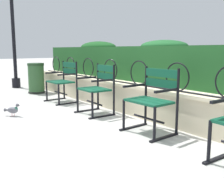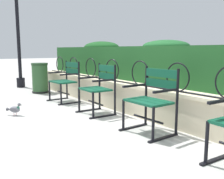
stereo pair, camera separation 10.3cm
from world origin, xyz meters
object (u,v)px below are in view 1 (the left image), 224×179
object	(u,v)px
park_chair_leftmost	(63,80)
pigeon_near_chairs	(13,110)
lamppost	(13,25)
park_chair_centre_right	(153,98)
park_chair_centre_left	(98,88)
trash_bin	(36,79)

from	to	relation	value
park_chair_leftmost	pigeon_near_chairs	bearing A→B (deg)	-64.71
pigeon_near_chairs	lamppost	bearing A→B (deg)	161.90
park_chair_leftmost	lamppost	xyz separation A→B (m)	(-2.77, -0.17, 1.37)
lamppost	park_chair_centre_right	bearing A→B (deg)	1.86
park_chair_centre_right	lamppost	world-z (taller)	lamppost
pigeon_near_chairs	park_chair_leftmost	bearing A→B (deg)	115.29
park_chair_centre_right	park_chair_centre_left	bearing A→B (deg)	-179.61
park_chair_centre_right	trash_bin	bearing A→B (deg)	-179.15
park_chair_centre_right	pigeon_near_chairs	world-z (taller)	park_chair_centre_right
park_chair_centre_right	trash_bin	distance (m)	4.08
park_chair_leftmost	trash_bin	distance (m)	1.45
pigeon_near_chairs	trash_bin	xyz separation A→B (m)	(-2.04, 1.22, 0.26)
park_chair_leftmost	park_chair_centre_right	distance (m)	2.63
park_chair_centre_right	trash_bin	world-z (taller)	park_chair_centre_right
trash_bin	lamppost	xyz separation A→B (m)	(-1.33, -0.12, 1.46)
trash_bin	lamppost	size ratio (longest dim) A/B	0.22
lamppost	park_chair_centre_left	bearing A→B (deg)	2.33
park_chair_centre_left	park_chair_centre_right	world-z (taller)	park_chair_centre_right
park_chair_centre_left	lamppost	xyz separation A→B (m)	(-4.09, -0.17, 1.37)
park_chair_centre_left	pigeon_near_chairs	size ratio (longest dim) A/B	3.59
park_chair_centre_left	park_chair_leftmost	bearing A→B (deg)	179.96
park_chair_centre_left	trash_bin	xyz separation A→B (m)	(-2.76, -0.05, -0.09)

